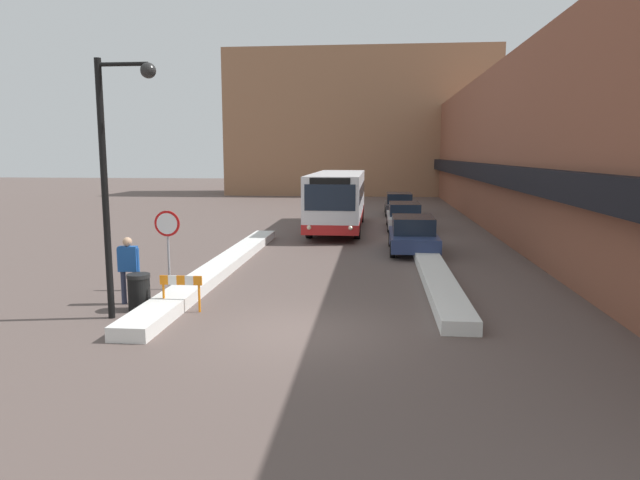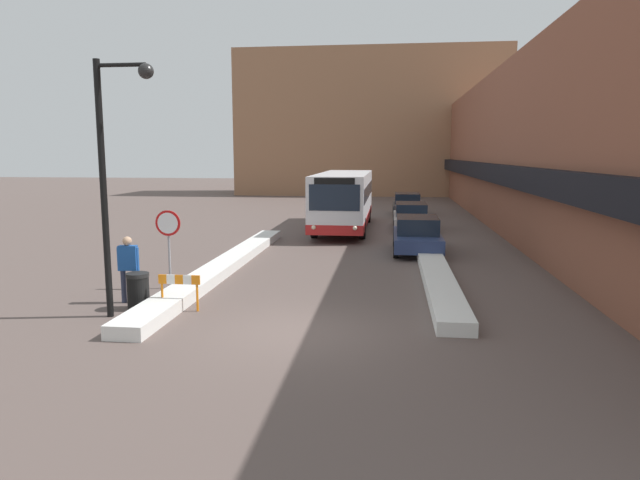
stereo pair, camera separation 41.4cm
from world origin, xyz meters
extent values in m
plane|color=brown|center=(0.00, 0.00, 0.00)|extent=(160.00, 160.00, 0.00)
cube|color=brown|center=(10.00, 24.00, 4.23)|extent=(5.00, 60.00, 8.46)
cube|color=black|center=(7.25, 24.00, 3.05)|extent=(0.50, 60.00, 0.90)
cube|color=#996B4C|center=(0.00, 45.76, 6.94)|extent=(26.00, 8.00, 13.88)
cube|color=silver|center=(-3.60, 6.69, 0.17)|extent=(0.90, 15.65, 0.34)
cube|color=silver|center=(3.60, 7.58, 0.17)|extent=(0.90, 15.06, 0.34)
cube|color=silver|center=(-0.35, 17.85, 1.72)|extent=(2.55, 10.64, 2.58)
cube|color=red|center=(-0.35, 17.85, 0.65)|extent=(2.57, 10.66, 0.45)
cube|color=#192333|center=(-0.35, 17.85, 2.08)|extent=(2.58, 9.79, 0.71)
cube|color=#192333|center=(-0.35, 12.52, 2.10)|extent=(2.25, 0.03, 1.16)
cube|color=black|center=(-0.35, 12.52, 2.83)|extent=(1.79, 0.03, 0.28)
sphere|color=#F2EAC6|center=(-1.27, 12.51, 0.78)|extent=(0.20, 0.20, 0.20)
sphere|color=#F2EAC6|center=(0.57, 12.51, 0.78)|extent=(0.20, 0.20, 0.20)
cylinder|color=black|center=(-1.51, 14.55, 0.50)|extent=(0.28, 1.01, 1.01)
cylinder|color=black|center=(0.81, 14.55, 0.50)|extent=(0.28, 1.01, 1.01)
cylinder|color=black|center=(-1.51, 21.15, 0.50)|extent=(0.28, 1.01, 1.01)
cylinder|color=black|center=(0.81, 21.15, 0.50)|extent=(0.28, 1.01, 1.01)
cube|color=navy|center=(3.20, 11.05, 0.53)|extent=(1.88, 4.36, 0.54)
cube|color=#192333|center=(3.20, 11.16, 1.13)|extent=(1.65, 2.40, 0.66)
cylinder|color=black|center=(4.06, 9.70, 0.32)|extent=(0.20, 0.65, 0.65)
cylinder|color=black|center=(2.34, 9.70, 0.32)|extent=(0.20, 0.65, 0.65)
cylinder|color=black|center=(4.06, 12.41, 0.32)|extent=(0.20, 0.65, 0.65)
cylinder|color=black|center=(2.34, 12.41, 0.32)|extent=(0.20, 0.65, 0.65)
cube|color=silver|center=(3.20, 18.42, 0.51)|extent=(1.82, 4.81, 0.52)
cube|color=#192333|center=(3.20, 18.54, 1.09)|extent=(1.60, 2.64, 0.63)
cylinder|color=black|center=(4.03, 16.93, 0.32)|extent=(0.20, 0.63, 0.63)
cylinder|color=black|center=(2.37, 16.93, 0.32)|extent=(0.20, 0.63, 0.63)
cylinder|color=black|center=(4.03, 19.91, 0.32)|extent=(0.20, 0.63, 0.63)
cylinder|color=black|center=(2.37, 19.91, 0.32)|extent=(0.20, 0.63, 0.63)
cube|color=#38383D|center=(3.20, 25.67, 0.52)|extent=(1.82, 4.25, 0.54)
cube|color=#192333|center=(3.20, 25.78, 1.11)|extent=(1.60, 2.34, 0.64)
cylinder|color=black|center=(4.03, 24.35, 0.31)|extent=(0.20, 0.61, 0.61)
cylinder|color=black|center=(2.37, 24.35, 0.31)|extent=(0.20, 0.61, 0.61)
cylinder|color=black|center=(4.03, 26.99, 0.31)|extent=(0.20, 0.61, 0.61)
cylinder|color=black|center=(2.37, 26.99, 0.31)|extent=(0.20, 0.61, 0.61)
cylinder|color=gray|center=(-4.42, 3.75, 1.18)|extent=(0.07, 0.07, 2.36)
cylinder|color=red|center=(-4.42, 3.73, 1.98)|extent=(0.76, 0.03, 0.76)
cylinder|color=white|center=(-4.42, 3.71, 1.98)|extent=(0.62, 0.01, 0.62)
cylinder|color=black|center=(-4.78, 0.70, 3.10)|extent=(0.16, 0.16, 6.19)
cylinder|color=black|center=(-4.18, 0.70, 6.04)|extent=(1.20, 0.10, 0.10)
sphere|color=black|center=(-3.58, 0.70, 5.89)|extent=(0.36, 0.36, 0.36)
cylinder|color=#333851|center=(-5.05, 2.02, 0.45)|extent=(0.13, 0.13, 0.90)
cylinder|color=#333851|center=(-4.73, 2.06, 0.45)|extent=(0.13, 0.13, 0.90)
cube|color=#1E51A3|center=(-4.89, 2.04, 1.23)|extent=(0.51, 0.28, 0.67)
sphere|color=tan|center=(-4.89, 2.04, 1.69)|extent=(0.25, 0.25, 0.25)
cylinder|color=#1E51A3|center=(-5.13, 2.01, 1.20)|extent=(0.10, 0.10, 0.64)
cylinder|color=#1E51A3|center=(-4.65, 2.06, 1.20)|extent=(0.10, 0.10, 0.64)
cylinder|color=black|center=(-4.38, 1.46, 0.42)|extent=(0.56, 0.56, 0.85)
cylinder|color=black|center=(-4.38, 1.46, 0.90)|extent=(0.59, 0.59, 0.10)
cylinder|color=orange|center=(-3.71, 1.42, 0.35)|extent=(0.06, 0.06, 0.70)
cylinder|color=orange|center=(-2.78, 1.42, 0.35)|extent=(0.06, 0.06, 0.70)
cube|color=orange|center=(-3.69, 1.42, 0.82)|extent=(0.22, 0.04, 0.24)
cube|color=white|center=(-3.47, 1.42, 0.82)|extent=(0.22, 0.04, 0.24)
cube|color=orange|center=(-3.25, 1.42, 0.82)|extent=(0.22, 0.04, 0.24)
cube|color=white|center=(-3.03, 1.42, 0.82)|extent=(0.22, 0.04, 0.24)
cube|color=orange|center=(-2.81, 1.42, 0.82)|extent=(0.22, 0.04, 0.24)
camera|label=1|loc=(1.67, -12.33, 4.00)|focal=32.00mm
camera|label=2|loc=(2.08, -12.28, 4.00)|focal=32.00mm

